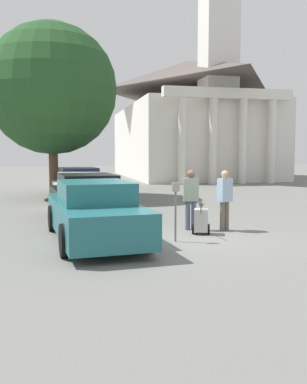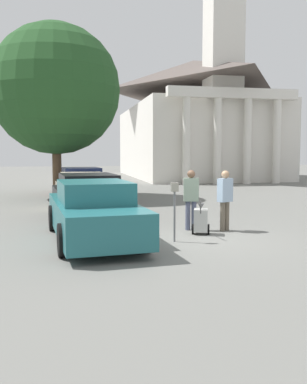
# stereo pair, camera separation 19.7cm
# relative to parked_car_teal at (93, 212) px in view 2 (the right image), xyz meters

# --- Properties ---
(ground_plane) EXTENTS (120.00, 120.00, 0.00)m
(ground_plane) POSITION_rel_parked_car_teal_xyz_m (2.34, -0.26, -0.70)
(ground_plane) COLOR slate
(parked_car_teal) EXTENTS (2.35, 5.30, 1.50)m
(parked_car_teal) POSITION_rel_parked_car_teal_xyz_m (0.00, 0.00, 0.00)
(parked_car_teal) COLOR #23666B
(parked_car_teal) RESTS_ON ground_plane
(parked_car_black) EXTENTS (2.35, 5.40, 1.53)m
(parked_car_black) POSITION_rel_parked_car_teal_xyz_m (0.00, 2.97, 0.01)
(parked_car_black) COLOR black
(parked_car_black) RESTS_ON ground_plane
(parked_car_cream) EXTENTS (2.29, 4.94, 1.42)m
(parked_car_cream) POSITION_rel_parked_car_teal_xyz_m (-0.00, 6.21, -0.02)
(parked_car_cream) COLOR beige
(parked_car_cream) RESTS_ON ground_plane
(parked_car_navy) EXTENTS (2.25, 4.82, 1.53)m
(parked_car_navy) POSITION_rel_parked_car_teal_xyz_m (0.00, 8.80, -0.00)
(parked_car_navy) COLOR #19234C
(parked_car_navy) RESTS_ON ground_plane
(parked_car_maroon) EXTENTS (2.42, 5.15, 1.40)m
(parked_car_maroon) POSITION_rel_parked_car_teal_xyz_m (-0.00, 12.40, -0.05)
(parked_car_maroon) COLOR maroon
(parked_car_maroon) RESTS_ON ground_plane
(parking_meter) EXTENTS (0.18, 0.09, 1.46)m
(parking_meter) POSITION_rel_parked_car_teal_xyz_m (1.94, -0.61, 0.31)
(parking_meter) COLOR slate
(parking_meter) RESTS_ON ground_plane
(person_worker) EXTENTS (0.46, 0.30, 1.70)m
(person_worker) POSITION_rel_parked_car_teal_xyz_m (2.80, 0.87, 0.27)
(person_worker) COLOR #515670
(person_worker) RESTS_ON ground_plane
(person_supervisor) EXTENTS (0.47, 0.38, 1.70)m
(person_supervisor) POSITION_rel_parked_car_teal_xyz_m (3.70, 0.57, 0.26)
(person_supervisor) COLOR #665B4C
(person_supervisor) RESTS_ON ground_plane
(equipment_cart) EXTENTS (0.54, 0.99, 1.00)m
(equipment_cart) POSITION_rel_parked_car_teal_xyz_m (2.88, 0.20, -0.31)
(equipment_cart) COLOR #B2B2AD
(equipment_cart) RESTS_ON ground_plane
(church) EXTENTS (11.33, 19.05, 23.06)m
(church) POSITION_rel_parked_car_teal_xyz_m (10.78, 26.69, 4.82)
(church) COLOR silver
(church) RESTS_ON ground_plane
(shade_tree) EXTENTS (6.27, 6.27, 8.37)m
(shade_tree) POSITION_rel_parked_car_teal_xyz_m (-1.08, 10.82, 4.53)
(shade_tree) COLOR brown
(shade_tree) RESTS_ON ground_plane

